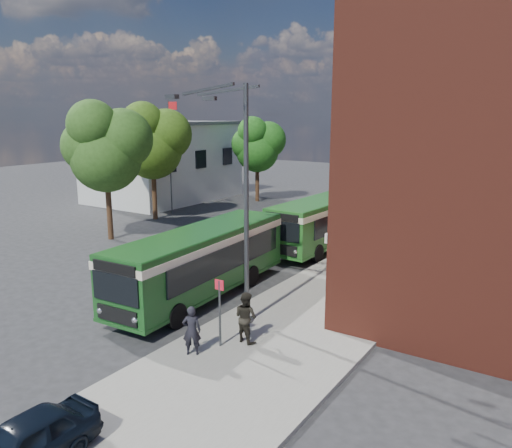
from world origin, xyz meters
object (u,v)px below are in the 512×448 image
Objects in this scene: street_lamp at (238,202)px; bus_rear at (331,216)px; bus_front at (201,257)px; parked_car at (22,445)px.

street_lamp is 13.49m from bus_rear.
bus_front and bus_rear have the same top height.
parked_car is at bearing -82.45° from bus_rear.
street_lamp is at bearing -80.42° from bus_rear.
bus_rear is at bearing 99.58° from street_lamp.
street_lamp reaches higher than bus_rear.
street_lamp reaches higher than parked_car.
parked_car is (2.98, -22.46, -1.08)m from bus_rear.
street_lamp is 0.86× the size of bus_front.
bus_front is 11.65m from parked_car.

